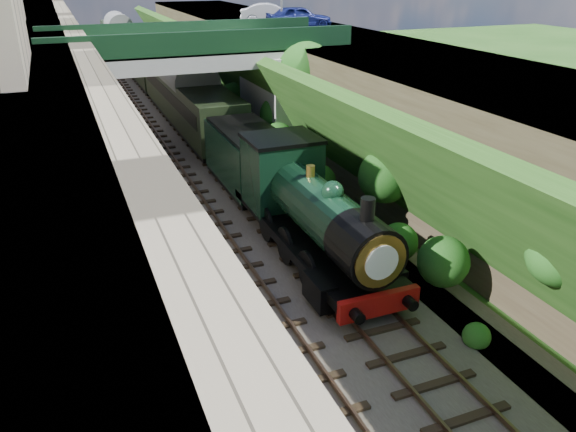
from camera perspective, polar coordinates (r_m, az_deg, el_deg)
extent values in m
cube|color=#473F38|center=(29.81, -7.85, 4.06)|extent=(10.00, 90.00, 0.20)
cube|color=#756B56|center=(28.08, -19.28, 8.95)|extent=(1.00, 90.00, 7.00)
cube|color=#262628|center=(28.16, -26.40, 7.82)|extent=(6.00, 90.00, 7.00)
cube|color=#262628|center=(32.46, 8.56, 11.24)|extent=(8.00, 90.00, 6.25)
cube|color=#1E4714|center=(30.57, 1.08, 9.89)|extent=(4.02, 90.00, 6.36)
sphere|color=#194C14|center=(16.78, 25.83, -3.65)|extent=(1.75, 1.75, 1.75)
sphere|color=#194C14|center=(19.02, 15.50, -4.49)|extent=(1.72, 1.72, 1.72)
sphere|color=#194C14|center=(20.71, 11.17, -2.60)|extent=(1.42, 1.42, 1.42)
sphere|color=#194C14|center=(22.65, 9.82, 3.99)|extent=(2.15, 2.15, 2.15)
sphere|color=#194C14|center=(26.09, 3.29, 3.64)|extent=(1.46, 1.46, 1.46)
sphere|color=#194C14|center=(27.82, 1.40, 4.75)|extent=(1.22, 1.22, 1.22)
sphere|color=#194C14|center=(31.21, -1.05, 7.65)|extent=(2.03, 2.03, 2.03)
sphere|color=#194C14|center=(32.50, -0.93, 10.26)|extent=(2.21, 2.21, 2.21)
sphere|color=#194C14|center=(36.65, -3.07, 12.68)|extent=(1.69, 1.69, 1.69)
sphere|color=#194C14|center=(39.68, -5.53, 11.91)|extent=(2.01, 2.01, 2.01)
sphere|color=#194C14|center=(41.74, -4.38, 16.21)|extent=(1.44, 1.44, 1.44)
sphere|color=#194C14|center=(43.80, -5.67, 15.89)|extent=(1.57, 1.57, 1.57)
sphere|color=#194C14|center=(46.82, -7.67, 14.85)|extent=(1.55, 1.55, 1.55)
sphere|color=#194C14|center=(50.41, -7.95, 17.03)|extent=(1.41, 1.41, 1.41)
cube|color=black|center=(29.39, -11.64, 3.76)|extent=(2.50, 90.00, 0.07)
cube|color=brown|center=(29.25, -13.03, 3.73)|extent=(0.08, 90.00, 0.14)
cube|color=brown|center=(29.48, -10.29, 4.13)|extent=(0.08, 90.00, 0.14)
cube|color=black|center=(30.06, -5.65, 4.61)|extent=(2.50, 90.00, 0.07)
cube|color=brown|center=(29.85, -6.98, 4.60)|extent=(0.08, 90.00, 0.14)
cube|color=brown|center=(30.22, -4.35, 4.96)|extent=(0.08, 90.00, 0.14)
cube|color=gray|center=(32.37, -9.43, 15.80)|extent=(16.00, 6.00, 0.90)
cube|color=black|center=(29.50, -8.21, 16.95)|extent=(16.00, 0.30, 1.20)
cube|color=black|center=(35.02, -10.68, 17.89)|extent=(16.00, 0.30, 1.20)
cube|color=gray|center=(32.12, -19.67, 9.48)|extent=(1.40, 6.40, 5.70)
cube|color=gray|center=(34.22, -1.28, 11.69)|extent=(2.40, 6.40, 5.70)
cylinder|color=black|center=(32.25, 1.41, 9.72)|extent=(0.30, 0.30, 4.40)
sphere|color=#194C14|center=(31.71, 1.46, 14.28)|extent=(3.60, 3.60, 3.60)
sphere|color=#194C14|center=(32.73, 1.71, 13.52)|extent=(2.40, 2.40, 2.40)
imported|color=navy|center=(40.18, 1.10, 19.53)|extent=(4.55, 2.06, 1.52)
imported|color=silver|center=(43.61, -1.79, 19.85)|extent=(4.68, 2.93, 1.45)
cube|color=black|center=(20.50, 3.31, -4.19)|extent=(2.40, 8.40, 0.60)
cube|color=black|center=(21.06, 2.19, -1.68)|extent=(2.70, 10.00, 0.35)
cube|color=maroon|center=(17.18, 9.22, -8.84)|extent=(2.70, 0.25, 0.70)
cylinder|color=black|center=(19.86, 3.19, 0.76)|extent=(1.90, 5.60, 1.90)
cylinder|color=black|center=(17.22, 7.84, -3.27)|extent=(1.96, 1.80, 1.96)
cylinder|color=white|center=(16.48, 9.50, -4.71)|extent=(1.10, 0.05, 1.10)
cylinder|color=black|center=(16.71, 8.06, 0.38)|extent=(0.44, 0.44, 0.90)
sphere|color=black|center=(18.65, 4.56, 2.46)|extent=(0.76, 0.76, 0.76)
cylinder|color=#A57F33|center=(20.13, 2.29, 4.48)|extent=(0.32, 0.32, 0.50)
cube|color=black|center=(22.88, -0.63, 4.42)|extent=(2.75, 2.40, 2.80)
cube|color=black|center=(22.43, -0.64, 7.91)|extent=(2.85, 2.50, 0.15)
cube|color=black|center=(17.82, 3.24, -7.59)|extent=(0.60, 1.40, 0.90)
cube|color=black|center=(18.89, 10.16, -5.99)|extent=(0.60, 1.40, 0.90)
cube|color=black|center=(27.48, -3.98, 3.25)|extent=(2.30, 6.00, 0.50)
cube|color=black|center=(27.39, -3.99, 3.74)|extent=(2.60, 6.00, 0.50)
cube|color=black|center=(27.00, -4.06, 6.13)|extent=(2.70, 6.00, 2.40)
cube|color=black|center=(26.64, -4.14, 8.68)|extent=(2.50, 5.60, 0.20)
cube|color=black|center=(39.13, -9.90, 9.23)|extent=(2.30, 17.00, 0.40)
cube|color=black|center=(39.07, -9.92, 9.59)|extent=(2.50, 17.00, 0.50)
cube|color=black|center=(38.73, -10.08, 11.74)|extent=(2.80, 18.00, 2.70)
cube|color=slate|center=(38.44, -10.25, 13.92)|extent=(2.90, 18.00, 0.50)
cube|color=black|center=(57.25, -14.25, 13.53)|extent=(2.30, 17.00, 0.40)
cube|color=black|center=(57.21, -14.28, 13.77)|extent=(2.50, 17.00, 0.50)
cube|color=black|center=(56.98, -14.43, 15.25)|extent=(2.80, 18.00, 2.70)
cube|color=slate|center=(56.79, -14.59, 16.74)|extent=(2.90, 18.00, 0.50)
cube|color=black|center=(75.71, -16.56, 15.72)|extent=(2.30, 17.00, 0.40)
cube|color=black|center=(75.67, -16.58, 15.90)|extent=(2.50, 17.00, 0.50)
cube|color=black|center=(75.50, -16.72, 17.02)|extent=(2.80, 18.00, 2.70)
cube|color=slate|center=(75.35, -16.86, 18.15)|extent=(2.90, 18.00, 0.50)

